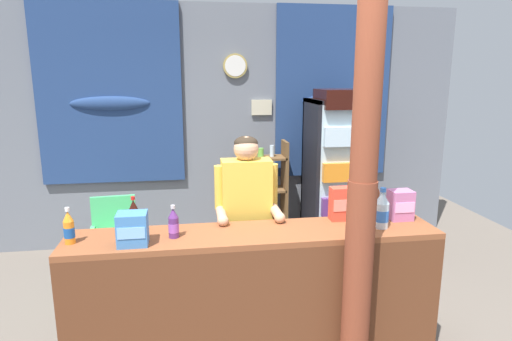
{
  "coord_description": "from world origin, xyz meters",
  "views": [
    {
      "loc": [
        -0.5,
        -2.34,
        2.02
      ],
      "look_at": [
        0.02,
        0.99,
        1.28
      ],
      "focal_mm": 30.67,
      "sensor_mm": 36.0,
      "label": 1
    }
  ],
  "objects_px": {
    "timber_post": "(362,190)",
    "soda_bottle_grape_soda": "(174,224)",
    "stall_counter": "(258,291)",
    "snack_box_biscuit": "(133,229)",
    "soda_bottle_water": "(382,211)",
    "drink_fridge": "(339,166)",
    "plastic_lawn_chair": "(114,236)",
    "shopkeeper": "(247,211)",
    "soda_bottle_orange_soda": "(69,228)",
    "soda_bottle_cola": "(134,216)",
    "snack_box_wafer": "(400,205)",
    "snack_box_crackers": "(341,204)",
    "bottle_shelf_rack": "(266,193)"
  },
  "relations": [
    {
      "from": "bottle_shelf_rack",
      "to": "snack_box_wafer",
      "type": "relative_size",
      "value": 5.76
    },
    {
      "from": "stall_counter",
      "to": "soda_bottle_water",
      "type": "xyz_separation_m",
      "value": [
        0.88,
        0.04,
        0.51
      ]
    },
    {
      "from": "timber_post",
      "to": "soda_bottle_grape_soda",
      "type": "bearing_deg",
      "value": 165.36
    },
    {
      "from": "bottle_shelf_rack",
      "to": "snack_box_biscuit",
      "type": "height_order",
      "value": "bottle_shelf_rack"
    },
    {
      "from": "stall_counter",
      "to": "soda_bottle_grape_soda",
      "type": "distance_m",
      "value": 0.73
    },
    {
      "from": "drink_fridge",
      "to": "soda_bottle_water",
      "type": "bearing_deg",
      "value": -100.39
    },
    {
      "from": "soda_bottle_grape_soda",
      "to": "soda_bottle_orange_soda",
      "type": "bearing_deg",
      "value": -179.67
    },
    {
      "from": "soda_bottle_water",
      "to": "soda_bottle_cola",
      "type": "height_order",
      "value": "soda_bottle_water"
    },
    {
      "from": "bottle_shelf_rack",
      "to": "soda_bottle_water",
      "type": "distance_m",
      "value": 2.22
    },
    {
      "from": "soda_bottle_water",
      "to": "drink_fridge",
      "type": "bearing_deg",
      "value": 79.61
    },
    {
      "from": "snack_box_crackers",
      "to": "soda_bottle_grape_soda",
      "type": "bearing_deg",
      "value": -171.74
    },
    {
      "from": "soda_bottle_orange_soda",
      "to": "plastic_lawn_chair",
      "type": "bearing_deg",
      "value": 88.88
    },
    {
      "from": "bottle_shelf_rack",
      "to": "drink_fridge",
      "type": "bearing_deg",
      "value": -21.22
    },
    {
      "from": "bottle_shelf_rack",
      "to": "snack_box_biscuit",
      "type": "relative_size",
      "value": 6.08
    },
    {
      "from": "stall_counter",
      "to": "snack_box_biscuit",
      "type": "bearing_deg",
      "value": -179.19
    },
    {
      "from": "drink_fridge",
      "to": "plastic_lawn_chair",
      "type": "xyz_separation_m",
      "value": [
        -2.39,
        -0.44,
        -0.53
      ]
    },
    {
      "from": "snack_box_biscuit",
      "to": "soda_bottle_water",
      "type": "bearing_deg",
      "value": 1.88
    },
    {
      "from": "soda_bottle_water",
      "to": "soda_bottle_grape_soda",
      "type": "bearing_deg",
      "value": 178.7
    },
    {
      "from": "snack_box_wafer",
      "to": "soda_bottle_cola",
      "type": "bearing_deg",
      "value": 178.11
    },
    {
      "from": "stall_counter",
      "to": "shopkeeper",
      "type": "distance_m",
      "value": 0.66
    },
    {
      "from": "snack_box_wafer",
      "to": "soda_bottle_water",
      "type": "bearing_deg",
      "value": -144.73
    },
    {
      "from": "bottle_shelf_rack",
      "to": "stall_counter",
      "type": "bearing_deg",
      "value": -101.64
    },
    {
      "from": "drink_fridge",
      "to": "soda_bottle_grape_soda",
      "type": "relative_size",
      "value": 8.42
    },
    {
      "from": "soda_bottle_orange_soda",
      "to": "soda_bottle_cola",
      "type": "distance_m",
      "value": 0.42
    },
    {
      "from": "timber_post",
      "to": "soda_bottle_water",
      "type": "bearing_deg",
      "value": 45.64
    },
    {
      "from": "timber_post",
      "to": "shopkeeper",
      "type": "xyz_separation_m",
      "value": [
        -0.62,
        0.75,
        -0.34
      ]
    },
    {
      "from": "stall_counter",
      "to": "snack_box_biscuit",
      "type": "xyz_separation_m",
      "value": [
        -0.8,
        -0.01,
        0.49
      ]
    },
    {
      "from": "bottle_shelf_rack",
      "to": "snack_box_biscuit",
      "type": "distance_m",
      "value": 2.55
    },
    {
      "from": "drink_fridge",
      "to": "soda_bottle_water",
      "type": "relative_size",
      "value": 6.45
    },
    {
      "from": "timber_post",
      "to": "soda_bottle_grape_soda",
      "type": "xyz_separation_m",
      "value": [
        -1.16,
        0.3,
        -0.26
      ]
    },
    {
      "from": "shopkeeper",
      "to": "soda_bottle_cola",
      "type": "relative_size",
      "value": 6.51
    },
    {
      "from": "snack_box_wafer",
      "to": "plastic_lawn_chair",
      "type": "bearing_deg",
      "value": 151.23
    },
    {
      "from": "soda_bottle_orange_soda",
      "to": "soda_bottle_grape_soda",
      "type": "bearing_deg",
      "value": 0.33
    },
    {
      "from": "soda_bottle_orange_soda",
      "to": "snack_box_crackers",
      "type": "relative_size",
      "value": 0.96
    },
    {
      "from": "drink_fridge",
      "to": "soda_bottle_grape_soda",
      "type": "bearing_deg",
      "value": -134.42
    },
    {
      "from": "drink_fridge",
      "to": "soda_bottle_cola",
      "type": "bearing_deg",
      "value": -141.55
    },
    {
      "from": "drink_fridge",
      "to": "snack_box_wafer",
      "type": "relative_size",
      "value": 8.47
    },
    {
      "from": "plastic_lawn_chair",
      "to": "snack_box_biscuit",
      "type": "xyz_separation_m",
      "value": [
        0.37,
        -1.45,
        0.58
      ]
    },
    {
      "from": "drink_fridge",
      "to": "snack_box_biscuit",
      "type": "xyz_separation_m",
      "value": [
        -2.02,
        -1.89,
        0.05
      ]
    },
    {
      "from": "bottle_shelf_rack",
      "to": "snack_box_biscuit",
      "type": "bearing_deg",
      "value": -119.65
    },
    {
      "from": "soda_bottle_grape_soda",
      "to": "stall_counter",
      "type": "bearing_deg",
      "value": -7.94
    },
    {
      "from": "soda_bottle_water",
      "to": "soda_bottle_orange_soda",
      "type": "height_order",
      "value": "soda_bottle_water"
    },
    {
      "from": "shopkeeper",
      "to": "snack_box_biscuit",
      "type": "relative_size",
      "value": 7.52
    },
    {
      "from": "shopkeeper",
      "to": "snack_box_crackers",
      "type": "distance_m",
      "value": 0.72
    },
    {
      "from": "timber_post",
      "to": "shopkeeper",
      "type": "bearing_deg",
      "value": 129.74
    },
    {
      "from": "drink_fridge",
      "to": "soda_bottle_orange_soda",
      "type": "xyz_separation_m",
      "value": [
        -2.42,
        -1.81,
        0.05
      ]
    },
    {
      "from": "bottle_shelf_rack",
      "to": "soda_bottle_cola",
      "type": "bearing_deg",
      "value": -123.46
    },
    {
      "from": "soda_bottle_cola",
      "to": "snack_box_biscuit",
      "type": "relative_size",
      "value": 1.15
    },
    {
      "from": "stall_counter",
      "to": "snack_box_wafer",
      "type": "bearing_deg",
      "value": 10.14
    },
    {
      "from": "stall_counter",
      "to": "soda_bottle_water",
      "type": "bearing_deg",
      "value": 2.85
    }
  ]
}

